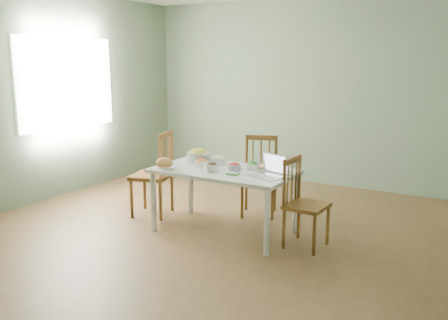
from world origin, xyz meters
The scene contains 19 objects.
floor centered at (0.00, 0.00, 0.00)m, with size 5.00×5.00×0.00m, color #513923.
wall_back centered at (0.00, 2.50, 1.35)m, with size 5.00×0.00×2.70m, color slate.
wall_left centered at (-2.50, 0.00, 1.35)m, with size 0.00×5.00×2.70m, color slate.
window_left centered at (-2.48, 0.30, 1.50)m, with size 0.04×1.60×1.20m, color white.
dining_table centered at (0.12, -0.01, 0.34)m, with size 1.46×0.82×0.68m, color silver, non-canonical shape.
chair_far centered at (0.18, 0.70, 0.46)m, with size 0.41×0.39×0.93m, color #4D2510, non-canonical shape.
chair_left centered at (-0.91, 0.07, 0.50)m, with size 0.44×0.42×1.00m, color #4D2510, non-canonical shape.
chair_right centered at (1.02, 0.04, 0.44)m, with size 0.39×0.37×0.88m, color #4D2510, non-canonical shape.
bread_boule centered at (-0.44, -0.29, 0.74)m, with size 0.18×0.18×0.12m, color #B98048.
butter_stick centered at (-0.35, -0.35, 0.70)m, with size 0.12×0.03×0.03m, color silver.
bowl_squash centered at (-0.31, 0.16, 0.76)m, with size 0.26×0.26×0.15m, color gold, non-canonical shape.
bowl_carrot centered at (-0.17, 0.02, 0.72)m, with size 0.14×0.14×0.08m, color orange, non-canonical shape.
bowl_onion centered at (-0.06, 0.18, 0.73)m, with size 0.18×0.18×0.10m, color beige, non-canonical shape.
bowl_mushroom centered at (0.05, -0.14, 0.73)m, with size 0.14×0.14×0.09m, color #3D271B, non-canonical shape.
bowl_redpep centered at (0.24, 0.01, 0.72)m, with size 0.13×0.13×0.08m, color red, non-canonical shape.
bowl_broccoli centered at (0.38, 0.15, 0.72)m, with size 0.13×0.13×0.08m, color #206A20, non-canonical shape.
flatbread centered at (0.43, 0.30, 0.69)m, with size 0.19×0.19×0.02m, color beige.
basil_bunch centered at (0.31, -0.16, 0.69)m, with size 0.18×0.18×0.02m, color #18560E, non-canonical shape.
laptop centered at (0.64, -0.09, 0.79)m, with size 0.32×0.28×0.22m, color silver, non-canonical shape.
Camera 1 is at (2.55, -4.14, 1.78)m, focal length 37.90 mm.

